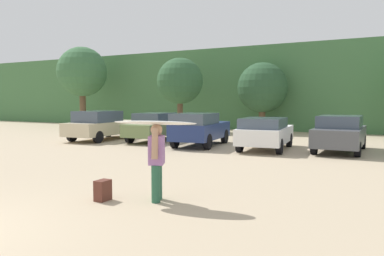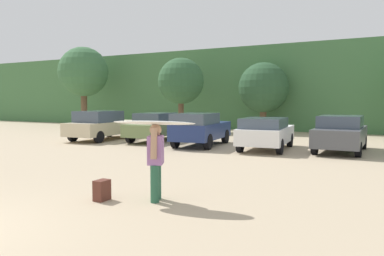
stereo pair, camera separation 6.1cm
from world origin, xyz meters
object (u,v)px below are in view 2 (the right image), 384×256
parked_car_navy (200,128)px  backpack_dropped (102,190)px  parked_car_white (266,132)px  person_adult (156,158)px  parked_car_champagne (103,125)px  surfboard_white (153,123)px  parked_car_dark_gray (341,133)px  parked_car_olive_green (157,126)px

parked_car_navy → backpack_dropped: size_ratio=9.53×
parked_car_white → person_adult: 9.50m
parked_car_navy → person_adult: size_ratio=2.55×
parked_car_white → backpack_dropped: size_ratio=9.51×
parked_car_white → person_adult: size_ratio=2.55×
parked_car_champagne → surfboard_white: surfboard_white is taller
backpack_dropped → parked_car_navy: bearing=104.7°
parked_car_dark_gray → surfboard_white: 10.75m
parked_car_olive_green → parked_car_navy: (3.08, -0.92, 0.06)m
parked_car_champagne → parked_car_white: size_ratio=1.12×
parked_car_navy → backpack_dropped: (2.60, -9.91, -0.64)m
parked_car_champagne → parked_car_navy: bearing=-93.2°
surfboard_white → parked_car_navy: bearing=-80.1°
parked_car_champagne → backpack_dropped: bearing=-141.5°
person_adult → parked_car_dark_gray: bearing=-128.1°
parked_car_navy → person_adult: 10.06m
parked_car_white → parked_car_dark_gray: 3.13m
parked_car_white → backpack_dropped: 10.06m
parked_car_navy → person_adult: person_adult is taller
parked_car_navy → backpack_dropped: 10.26m
parked_car_champagne → parked_car_navy: parked_car_champagne is taller
parked_car_dark_gray → person_adult: person_adult is taller
parked_car_white → person_adult: (0.44, -9.49, 0.17)m
parked_car_white → surfboard_white: 9.59m
parked_car_champagne → parked_car_navy: size_ratio=1.12×
backpack_dropped → parked_car_olive_green: bearing=117.7°
parked_car_navy → parked_car_dark_gray: size_ratio=1.02×
parked_car_olive_green → parked_car_dark_gray: bearing=-94.0°
parked_car_white → surfboard_white: (0.41, -9.54, 0.92)m
parked_car_white → parked_car_dark_gray: (3.02, 0.85, 0.02)m
surfboard_white → backpack_dropped: bearing=14.3°
parked_car_olive_green → surfboard_white: surfboard_white is taller
parked_car_champagne → surfboard_white: bearing=-136.9°
parked_car_champagne → parked_car_white: parked_car_champagne is taller
parked_car_dark_gray → person_adult: 10.66m
parked_car_white → parked_car_olive_green: bearing=77.6°
parked_car_olive_green → backpack_dropped: bearing=-156.6°
parked_car_olive_green → parked_car_white: (6.29, -0.80, -0.02)m
person_adult → backpack_dropped: size_ratio=3.73×
parked_car_olive_green → person_adult: person_adult is taller
parked_car_navy → parked_car_olive_green: bearing=66.7°
parked_car_navy → backpack_dropped: parked_car_navy is taller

